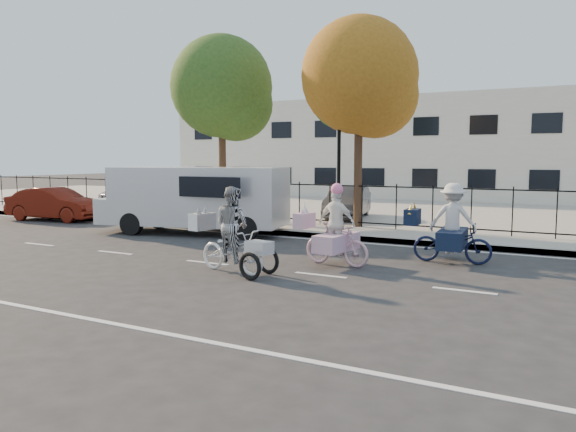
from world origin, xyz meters
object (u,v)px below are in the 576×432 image
Objects in this scene: lamppost at (339,140)px; unicorn_bike at (335,235)px; white_van at (197,197)px; lot_car_b at (199,192)px; zebra_trike at (232,239)px; red_sedan at (55,204)px; lot_car_c at (348,202)px; pedestrian at (150,196)px; lot_car_a at (146,192)px; bull_bike at (451,231)px.

lamppost is 6.55m from unicorn_bike.
lot_car_b is (-5.03, 6.75, -0.36)m from white_van.
lot_car_b is (-9.62, 11.49, 0.12)m from zebra_trike.
lamppost is at bearing 15.69° from zebra_trike.
white_van is at bearing -101.53° from red_sedan.
red_sedan is (-11.94, 5.13, -0.08)m from zebra_trike.
lot_car_c is (10.45, 5.16, 0.12)m from red_sedan.
unicorn_bike reaches higher than pedestrian.
lot_car_a is (-3.27, 3.41, -0.13)m from pedestrian.
zebra_trike is at bearing -121.69° from red_sedan.
pedestrian is at bearing 61.91° from zebra_trike.
lot_car_a is (-11.18, 2.85, -2.24)m from lamppost.
lot_car_a is at bearing 59.66° from zebra_trike.
pedestrian is 4.74m from lot_car_b.
red_sedan is at bearing 164.12° from white_van.
white_van is 1.30× the size of lot_car_b.
lamppost is 6.55m from bull_bike.
zebra_trike is 5.25m from bull_bike.
white_van is 4.51m from pedestrian.
pedestrian is (-8.56, 6.87, 0.27)m from zebra_trike.
unicorn_bike is 0.39× the size of lot_car_a.
lot_car_b is at bearing 54.72° from bull_bike.
lamppost is 2.23× the size of unicorn_bike.
unicorn_bike is at bearing -112.19° from red_sedan.
red_sedan is 3.81m from pedestrian.
pedestrian is (-10.24, 5.07, 0.29)m from unicorn_bike.
lot_car_c is (8.14, -1.19, -0.07)m from lot_car_b.
lamppost is 2.52× the size of pedestrian.
unicorn_bike is 0.38× the size of lot_car_b.
zebra_trike is 10.98m from pedestrian.
bull_bike is 17.23m from lot_car_a.
red_sedan is at bearing -168.48° from lamppost.
bull_bike reaches higher than lot_car_a.
zebra_trike reaches higher than lot_car_a.
lot_car_a is at bearing 167.53° from lot_car_c.
zebra_trike is 12.99m from red_sedan.
unicorn_bike is 2.83m from bull_bike.
lot_car_b is at bearing 155.65° from lamppost.
lot_car_b is 8.22m from lot_car_c.
lamppost is 11.75m from lot_car_a.
red_sedan is at bearing 79.27° from bull_bike.
white_van is 6.39m from lot_car_c.
lamppost reaches higher than lot_car_b.
lot_car_a is 2.52m from lot_car_b.
lamppost is at bearing 29.53° from unicorn_bike.
bull_bike is 15.80m from lot_car_b.
red_sedan is 5.15m from lot_car_a.
bull_bike is (4.63, -4.00, -2.35)m from lamppost.
pedestrian reaches higher than lot_car_b.
bull_bike is at bearing -21.40° from white_van.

